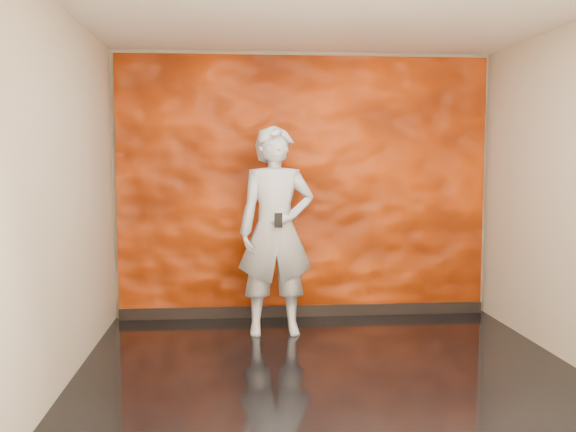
# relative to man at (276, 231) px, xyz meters

# --- Properties ---
(room) EXTENTS (4.02, 4.02, 2.81)m
(room) POSITION_rel_man_xyz_m (0.35, -1.28, 0.40)
(room) COLOR black
(room) RESTS_ON ground
(feature_wall) EXTENTS (3.90, 0.06, 2.75)m
(feature_wall) POSITION_rel_man_xyz_m (0.35, 0.68, 0.38)
(feature_wall) COLOR #F24807
(feature_wall) RESTS_ON ground
(baseboard) EXTENTS (3.90, 0.04, 0.12)m
(baseboard) POSITION_rel_man_xyz_m (0.35, 0.64, -0.94)
(baseboard) COLOR black
(baseboard) RESTS_ON ground
(man) EXTENTS (0.74, 0.50, 1.99)m
(man) POSITION_rel_man_xyz_m (0.00, 0.00, 0.00)
(man) COLOR #A5A9B4
(man) RESTS_ON ground
(phone) EXTENTS (0.07, 0.02, 0.14)m
(phone) POSITION_rel_man_xyz_m (0.00, -0.27, 0.13)
(phone) COLOR black
(phone) RESTS_ON man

